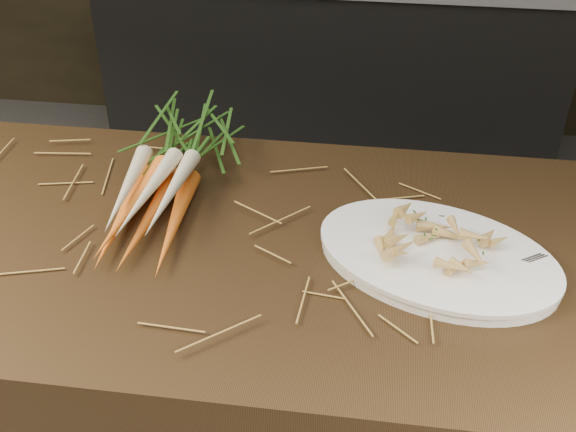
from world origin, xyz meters
name	(u,v)px	position (x,y,z in m)	size (l,w,h in m)	color
main_counter	(113,401)	(0.00, 0.30, 0.45)	(2.40, 0.70, 0.90)	black
back_counter	(334,66)	(0.30, 2.18, 0.42)	(1.82, 0.62, 0.84)	black
straw_bedding	(76,222)	(0.00, 0.30, 0.91)	(1.40, 0.60, 0.02)	olive
root_veg_bunch	(174,159)	(0.13, 0.47, 0.95)	(0.19, 0.53, 0.10)	#DB5415
serving_platter	(437,258)	(0.61, 0.28, 0.91)	(0.39, 0.26, 0.02)	white
roasted_veg_heap	(439,242)	(0.61, 0.28, 0.94)	(0.19, 0.14, 0.04)	#A37742
serving_fork	(522,286)	(0.74, 0.21, 0.92)	(0.01, 0.15, 0.00)	silver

